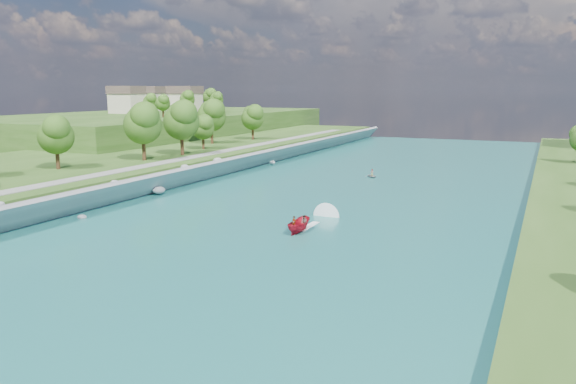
% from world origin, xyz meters
% --- Properties ---
extents(ground, '(260.00, 260.00, 0.00)m').
position_xyz_m(ground, '(0.00, 0.00, 0.00)').
color(ground, '#2D5119').
rests_on(ground, ground).
extents(river_water, '(55.00, 240.00, 0.10)m').
position_xyz_m(river_water, '(0.00, 20.00, 0.05)').
color(river_water, '#185E59').
rests_on(river_water, ground).
extents(berm_west, '(45.00, 240.00, 3.50)m').
position_xyz_m(berm_west, '(-50.00, 20.00, 1.75)').
color(berm_west, '#2D5119').
rests_on(berm_west, ground).
extents(ridge_west, '(60.00, 120.00, 9.00)m').
position_xyz_m(ridge_west, '(-82.50, 95.00, 4.50)').
color(ridge_west, '#2D5119').
rests_on(ridge_west, ground).
extents(riprap_bank, '(4.56, 236.00, 4.16)m').
position_xyz_m(riprap_bank, '(-25.86, 19.22, 1.81)').
color(riprap_bank, slate).
rests_on(riprap_bank, ground).
extents(riverside_path, '(3.00, 200.00, 0.10)m').
position_xyz_m(riverside_path, '(-32.50, 20.00, 3.55)').
color(riverside_path, gray).
rests_on(riverside_path, berm_west).
extents(ridge_houses, '(29.50, 29.50, 8.40)m').
position_xyz_m(ridge_houses, '(-88.67, 100.00, 13.31)').
color(ridge_houses, beige).
rests_on(ridge_houses, ridge_west).
extents(trees_west, '(16.32, 149.61, 13.50)m').
position_xyz_m(trees_west, '(-39.97, 6.90, 9.32)').
color(trees_west, '#265115').
rests_on(trees_west, berm_west).
extents(trees_ridge, '(18.63, 49.21, 9.10)m').
position_xyz_m(trees_ridge, '(-72.40, 97.67, 13.07)').
color(trees_ridge, '#265115').
rests_on(trees_ridge, ridge_west).
extents(motorboat, '(3.60, 19.10, 1.94)m').
position_xyz_m(motorboat, '(3.97, 8.56, 0.88)').
color(motorboat, '#A90D1D').
rests_on(motorboat, river_water).
extents(raft, '(3.32, 3.57, 1.56)m').
position_xyz_m(raft, '(-0.17, 50.83, 0.45)').
color(raft, gray).
rests_on(raft, river_water).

